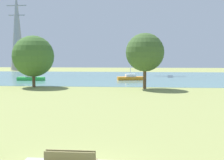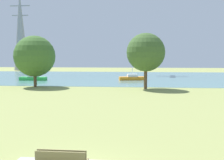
{
  "view_description": "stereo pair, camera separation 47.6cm",
  "coord_description": "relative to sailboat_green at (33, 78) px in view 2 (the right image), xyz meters",
  "views": [
    {
      "loc": [
        2.29,
        -9.41,
        4.28
      ],
      "look_at": [
        -0.31,
        20.96,
        1.76
      ],
      "focal_mm": 44.88,
      "sensor_mm": 36.0,
      "label": 1
    },
    {
      "loc": [
        2.77,
        -9.37,
        4.28
      ],
      "look_at": [
        -0.31,
        20.96,
        1.76
      ],
      "focal_mm": 44.88,
      "sensor_mm": 36.0,
      "label": 2
    }
  ],
  "objects": [
    {
      "name": "tree_mid_shore",
      "position": [
        4.55,
        -10.76,
        3.92
      ],
      "size": [
        5.83,
        5.83,
        7.29
      ],
      "color": "brown",
      "rests_on": "ground"
    },
    {
      "name": "sailboat_green",
      "position": [
        0.0,
        0.0,
        0.0
      ],
      "size": [
        4.86,
        1.69,
        6.16
      ],
      "color": "green",
      "rests_on": "water_surface"
    },
    {
      "name": "electricity_pylon",
      "position": [
        -18.57,
        37.22,
        12.3
      ],
      "size": [
        6.4,
        4.4,
        25.48
      ],
      "color": "gray",
      "rests_on": "ground"
    },
    {
      "name": "water_surface",
      "position": [
        16.75,
        10.08,
        -0.44
      ],
      "size": [
        140.0,
        40.0,
        0.02
      ],
      "primitive_type": "cube",
      "color": "slate",
      "rests_on": "ground"
    },
    {
      "name": "sailboat_orange",
      "position": [
        18.03,
        2.27,
        0.01
      ],
      "size": [
        5.02,
        2.6,
        6.93
      ],
      "color": "orange",
      "rests_on": "water_surface"
    },
    {
      "name": "tree_east_near",
      "position": [
        20.22,
        -11.75,
        4.42
      ],
      "size": [
        5.12,
        5.12,
        7.45
      ],
      "color": "brown",
      "rests_on": "ground"
    },
    {
      "name": "ground_plane",
      "position": [
        16.75,
        -17.92,
        -0.45
      ],
      "size": [
        160.0,
        160.0,
        0.0
      ],
      "primitive_type": "plane",
      "color": "#8C9351"
    }
  ]
}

